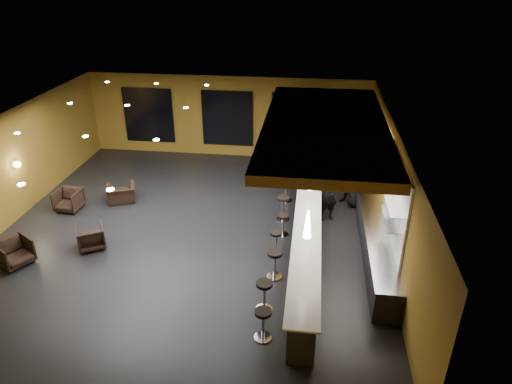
# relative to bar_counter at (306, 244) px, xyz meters

# --- Properties ---
(floor) EXTENTS (12.00, 13.00, 0.10)m
(floor) POSITION_rel_bar_counter_xyz_m (-3.65, 1.00, -0.55)
(floor) COLOR black
(floor) RESTS_ON ground
(ceiling) EXTENTS (12.00, 13.00, 0.10)m
(ceiling) POSITION_rel_bar_counter_xyz_m (-3.65, 1.00, 3.05)
(ceiling) COLOR black
(wall_back) EXTENTS (12.00, 0.10, 3.50)m
(wall_back) POSITION_rel_bar_counter_xyz_m (-3.65, 7.55, 1.25)
(wall_back) COLOR olive
(wall_back) RESTS_ON floor
(wall_front) EXTENTS (12.00, 0.10, 3.50)m
(wall_front) POSITION_rel_bar_counter_xyz_m (-3.65, -5.55, 1.25)
(wall_front) COLOR olive
(wall_front) RESTS_ON floor
(wall_left) EXTENTS (0.10, 13.00, 3.50)m
(wall_left) POSITION_rel_bar_counter_xyz_m (-9.70, 1.00, 1.25)
(wall_left) COLOR olive
(wall_left) RESTS_ON floor
(wall_right) EXTENTS (0.10, 13.00, 3.50)m
(wall_right) POSITION_rel_bar_counter_xyz_m (2.40, 1.00, 1.25)
(wall_right) COLOR olive
(wall_right) RESTS_ON floor
(wood_soffit) EXTENTS (3.60, 8.00, 0.28)m
(wood_soffit) POSITION_rel_bar_counter_xyz_m (0.35, 2.00, 2.86)
(wood_soffit) COLOR #B07633
(wood_soffit) RESTS_ON ceiling
(window_left) EXTENTS (2.20, 0.06, 2.40)m
(window_left) POSITION_rel_bar_counter_xyz_m (-7.15, 7.44, 1.20)
(window_left) COLOR black
(window_left) RESTS_ON wall_back
(window_center) EXTENTS (2.20, 0.06, 2.40)m
(window_center) POSITION_rel_bar_counter_xyz_m (-3.65, 7.44, 1.20)
(window_center) COLOR black
(window_center) RESTS_ON wall_back
(window_right) EXTENTS (2.20, 0.06, 2.40)m
(window_right) POSITION_rel_bar_counter_xyz_m (-0.65, 7.44, 1.20)
(window_right) COLOR black
(window_right) RESTS_ON wall_back
(tile_backsplash) EXTENTS (0.06, 3.20, 2.40)m
(tile_backsplash) POSITION_rel_bar_counter_xyz_m (2.31, 0.00, 1.50)
(tile_backsplash) COLOR white
(tile_backsplash) RESTS_ON wall_right
(bar_counter) EXTENTS (0.60, 8.00, 1.00)m
(bar_counter) POSITION_rel_bar_counter_xyz_m (0.00, 0.00, 0.00)
(bar_counter) COLOR black
(bar_counter) RESTS_ON floor
(bar_top) EXTENTS (0.78, 8.10, 0.05)m
(bar_top) POSITION_rel_bar_counter_xyz_m (0.00, 0.00, 0.52)
(bar_top) COLOR white
(bar_top) RESTS_ON bar_counter
(prep_counter) EXTENTS (0.70, 6.00, 0.86)m
(prep_counter) POSITION_rel_bar_counter_xyz_m (2.00, 0.50, -0.07)
(prep_counter) COLOR black
(prep_counter) RESTS_ON floor
(prep_top) EXTENTS (0.72, 6.00, 0.03)m
(prep_top) POSITION_rel_bar_counter_xyz_m (2.00, 0.50, 0.39)
(prep_top) COLOR silver
(prep_top) RESTS_ON prep_counter
(wall_shelf_lower) EXTENTS (0.30, 1.50, 0.03)m
(wall_shelf_lower) POSITION_rel_bar_counter_xyz_m (2.17, -0.20, 1.10)
(wall_shelf_lower) COLOR silver
(wall_shelf_lower) RESTS_ON wall_right
(wall_shelf_upper) EXTENTS (0.30, 1.50, 0.03)m
(wall_shelf_upper) POSITION_rel_bar_counter_xyz_m (2.17, -0.20, 1.55)
(wall_shelf_upper) COLOR silver
(wall_shelf_upper) RESTS_ON wall_right
(column) EXTENTS (0.60, 0.60, 3.50)m
(column) POSITION_rel_bar_counter_xyz_m (0.00, 4.60, 1.25)
(column) COLOR #A97325
(column) RESTS_ON floor
(wall_sconce) EXTENTS (0.22, 0.22, 0.22)m
(wall_sconce) POSITION_rel_bar_counter_xyz_m (-9.53, 1.50, 1.30)
(wall_sconce) COLOR #FFE5B2
(wall_sconce) RESTS_ON wall_left
(pendant_0) EXTENTS (0.20, 0.20, 0.70)m
(pendant_0) POSITION_rel_bar_counter_xyz_m (0.00, -2.00, 1.85)
(pendant_0) COLOR white
(pendant_0) RESTS_ON wood_soffit
(pendant_1) EXTENTS (0.20, 0.20, 0.70)m
(pendant_1) POSITION_rel_bar_counter_xyz_m (0.00, 0.50, 1.85)
(pendant_1) COLOR white
(pendant_1) RESTS_ON wood_soffit
(pendant_2) EXTENTS (0.20, 0.20, 0.70)m
(pendant_2) POSITION_rel_bar_counter_xyz_m (0.00, 3.00, 1.85)
(pendant_2) COLOR white
(pendant_2) RESTS_ON wood_soffit
(staff_a) EXTENTS (0.77, 0.64, 1.80)m
(staff_a) POSITION_rel_bar_counter_xyz_m (0.63, 2.35, 0.40)
(staff_a) COLOR black
(staff_a) RESTS_ON floor
(staff_b) EXTENTS (0.99, 0.89, 1.69)m
(staff_b) POSITION_rel_bar_counter_xyz_m (1.48, 3.53, 0.34)
(staff_b) COLOR black
(staff_b) RESTS_ON floor
(staff_c) EXTENTS (0.84, 0.65, 1.52)m
(staff_c) POSITION_rel_bar_counter_xyz_m (1.60, 3.38, 0.26)
(staff_c) COLOR black
(staff_c) RESTS_ON floor
(armchair_a) EXTENTS (1.16, 1.15, 0.77)m
(armchair_a) POSITION_rel_bar_counter_xyz_m (-8.18, -1.32, -0.11)
(armchair_a) COLOR black
(armchair_a) RESTS_ON floor
(armchair_b) EXTENTS (1.06, 1.07, 0.72)m
(armchair_b) POSITION_rel_bar_counter_xyz_m (-6.43, -0.24, -0.14)
(armchair_b) COLOR black
(armchair_b) RESTS_ON floor
(armchair_c) EXTENTS (0.85, 0.87, 0.75)m
(armchair_c) POSITION_rel_bar_counter_xyz_m (-8.22, 1.86, -0.13)
(armchair_c) COLOR black
(armchair_c) RESTS_ON floor
(armchair_d) EXTENTS (1.22, 1.15, 0.63)m
(armchair_d) POSITION_rel_bar_counter_xyz_m (-6.66, 2.67, -0.18)
(armchair_d) COLOR black
(armchair_d) RESTS_ON floor
(bar_stool_0) EXTENTS (0.41, 0.41, 0.80)m
(bar_stool_0) POSITION_rel_bar_counter_xyz_m (-0.87, -3.28, 0.01)
(bar_stool_0) COLOR silver
(bar_stool_0) RESTS_ON floor
(bar_stool_1) EXTENTS (0.43, 0.43, 0.84)m
(bar_stool_1) POSITION_rel_bar_counter_xyz_m (-0.95, -2.34, 0.04)
(bar_stool_1) COLOR silver
(bar_stool_1) RESTS_ON floor
(bar_stool_2) EXTENTS (0.42, 0.42, 0.82)m
(bar_stool_2) POSITION_rel_bar_counter_xyz_m (-0.82, -1.00, 0.03)
(bar_stool_2) COLOR silver
(bar_stool_2) RESTS_ON floor
(bar_stool_3) EXTENTS (0.37, 0.37, 0.73)m
(bar_stool_3) POSITION_rel_bar_counter_xyz_m (-0.89, 0.14, -0.03)
(bar_stool_3) COLOR silver
(bar_stool_3) RESTS_ON floor
(bar_stool_4) EXTENTS (0.37, 0.37, 0.73)m
(bar_stool_4) POSITION_rel_bar_counter_xyz_m (-0.75, 1.17, -0.04)
(bar_stool_4) COLOR silver
(bar_stool_4) RESTS_ON floor
(bar_stool_5) EXTENTS (0.43, 0.43, 0.85)m
(bar_stool_5) POSITION_rel_bar_counter_xyz_m (-0.83, 2.12, 0.04)
(bar_stool_5) COLOR silver
(bar_stool_5) RESTS_ON floor
(bar_stool_6) EXTENTS (0.43, 0.43, 0.85)m
(bar_stool_6) POSITION_rel_bar_counter_xyz_m (-0.82, 3.48, 0.04)
(bar_stool_6) COLOR silver
(bar_stool_6) RESTS_ON floor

